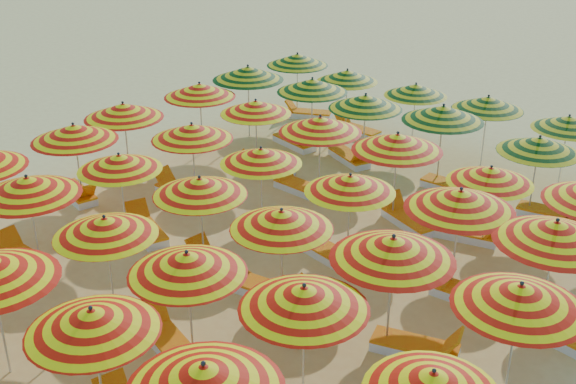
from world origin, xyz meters
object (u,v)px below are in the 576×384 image
object	(u,v)px
umbrella_10	(204,378)
umbrella_16	(304,298)
umbrella_38	(366,102)
lounger_7	(24,258)
lounger_26	(452,186)
umbrella_36	(248,73)
umbrella_40	(539,145)
lounger_18	(468,294)
lounger_19	(565,338)
lounger_15	(115,172)
umbrella_46	(568,123)
umbrella_18	(74,133)
umbrella_17	(433,383)
umbrella_29	(556,232)
lounger_14	(417,347)
umbrella_39	(443,113)
lounger_13	(265,289)
lounger_25	(350,158)
lounger_12	(217,267)
umbrella_14	(105,227)
beachgoer_b	(298,312)
lounger_8	(168,341)
umbrella_44	(416,90)
umbrella_21	(282,220)
lounger_17	(322,249)
lounger_29	(307,113)
lounger_10	(77,194)
umbrella_15	(187,264)
umbrella_24	(123,111)
umbrella_28	(460,200)
lounger_11	(146,230)
umbrella_20	(200,187)
umbrella_31	(256,107)
umbrella_45	(488,103)
umbrella_26	(261,156)
umbrella_23	(520,296)
umbrella_19	(119,162)
umbrella_30	(200,90)
umbrella_9	(92,321)
lounger_20	(265,170)
umbrella_27	(350,184)
lounger_22	(408,220)
lounger_23	(466,233)
umbrella_43	(347,76)
lounger_30	(356,130)
umbrella_13	(28,187)
umbrella_25	(192,132)
lounger_16	(181,191)
lounger_21	(300,187)
lounger_24	(295,142)
umbrella_32	(320,125)

from	to	relation	value
umbrella_10	umbrella_16	bearing A→B (deg)	94.00
umbrella_38	lounger_7	size ratio (longest dim) A/B	1.69
lounger_26	umbrella_36	bearing A→B (deg)	-177.95
umbrella_40	lounger_18	bearing A→B (deg)	-83.74
lounger_19	lounger_15	bearing A→B (deg)	-168.82
umbrella_46	umbrella_18	bearing A→B (deg)	-135.95
umbrella_17	umbrella_29	bearing A→B (deg)	90.75
umbrella_36	lounger_14	xyz separation A→B (m)	(10.66, -7.30, -2.12)
umbrella_39	lounger_13	bearing A→B (deg)	-91.23
lounger_25	lounger_12	bearing A→B (deg)	-55.71
umbrella_14	umbrella_38	world-z (taller)	umbrella_38
umbrella_10	beachgoer_b	distance (m)	4.38
lounger_8	umbrella_10	bearing A→B (deg)	164.77
umbrella_44	umbrella_21	bearing A→B (deg)	-76.31
lounger_17	lounger_29	bearing A→B (deg)	-38.80
umbrella_39	lounger_25	xyz separation A→B (m)	(-3.00, -0.20, -2.06)
umbrella_44	lounger_10	xyz separation A→B (m)	(-5.47, -9.68, -1.80)
umbrella_15	umbrella_24	size ratio (longest dim) A/B	0.98
umbrella_28	lounger_11	bearing A→B (deg)	-161.43
umbrella_20	lounger_8	bearing A→B (deg)	-58.54
umbrella_31	umbrella_45	size ratio (longest dim) A/B	0.84
umbrella_26	umbrella_20	bearing A→B (deg)	-84.79
lounger_8	lounger_26	xyz separation A→B (m)	(1.07, 10.33, 0.00)
umbrella_23	lounger_19	size ratio (longest dim) A/B	1.66
umbrella_19	lounger_19	xyz separation A→B (m)	(10.64, 2.27, -1.83)
umbrella_29	umbrella_30	bearing A→B (deg)	167.39
umbrella_36	umbrella_30	bearing A→B (deg)	-94.78
umbrella_9	lounger_20	world-z (taller)	umbrella_9
umbrella_17	umbrella_27	size ratio (longest dim) A/B	0.94
umbrella_36	lounger_22	world-z (taller)	umbrella_36
umbrella_21	umbrella_46	xyz separation A→B (m)	(2.57, 10.12, -0.11)
umbrella_39	lounger_23	xyz separation A→B (m)	(2.21, -2.68, -2.06)
umbrella_14	lounger_26	bearing A→B (deg)	73.72
lounger_18	umbrella_43	bearing A→B (deg)	-44.96
umbrella_36	lounger_7	size ratio (longest dim) A/B	1.59
lounger_30	umbrella_13	bearing A→B (deg)	92.04
umbrella_25	lounger_25	xyz separation A→B (m)	(1.83, 5.17, -1.95)
umbrella_30	lounger_12	size ratio (longest dim) A/B	1.49
umbrella_40	lounger_10	size ratio (longest dim) A/B	1.58
umbrella_10	lounger_16	size ratio (longest dim) A/B	1.79
lounger_20	lounger_21	bearing A→B (deg)	145.77
umbrella_46	lounger_8	xyz separation A→B (m)	(-3.38, -12.76, -1.80)
umbrella_31	umbrella_10	bearing A→B (deg)	-52.92
lounger_10	lounger_18	bearing A→B (deg)	25.37
umbrella_15	lounger_23	size ratio (longest dim) A/B	1.52
umbrella_17	umbrella_21	world-z (taller)	umbrella_21
umbrella_18	umbrella_43	bearing A→B (deg)	76.27
umbrella_38	lounger_10	distance (m)	8.99
umbrella_24	lounger_24	world-z (taller)	umbrella_24
umbrella_32	lounger_16	world-z (taller)	umbrella_32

